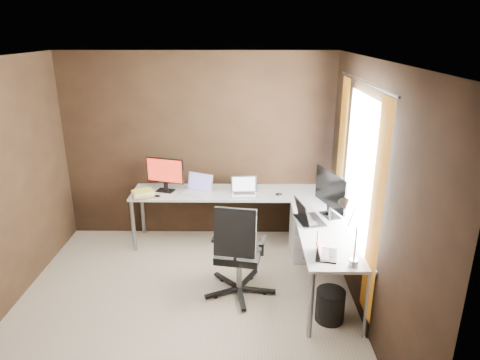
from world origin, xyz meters
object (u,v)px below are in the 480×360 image
drawer_pedestal (308,234)px  laptop_silver (244,191)px  laptop_black_small (324,252)px  book_stack (143,194)px  desk_lamp (348,224)px  monitor_left (165,173)px  laptop_white (198,189)px  office_chair (238,268)px  laptop_black_big (307,217)px  wastebasket (330,305)px  monitor_right (331,192)px

drawer_pedestal → laptop_silver: (-0.81, 0.26, 0.48)m
laptop_silver → laptop_black_small: 1.75m
drawer_pedestal → laptop_black_small: bearing=-92.5°
laptop_silver → book_stack: bearing=-178.5°
laptop_black_small → desk_lamp: desk_lamp is taller
monitor_left → book_stack: bearing=-122.0°
laptop_white → office_chair: 1.38m
monitor_left → laptop_black_big: 1.97m
drawer_pedestal → wastebasket: 1.31m
drawer_pedestal → book_stack: bearing=175.9°
laptop_white → desk_lamp: desk_lamp is taller
laptop_silver → office_chair: size_ratio=0.32×
laptop_black_small → laptop_black_big: bearing=15.8°
laptop_black_small → monitor_left: bearing=58.3°
laptop_black_big → desk_lamp: bearing=-178.4°
laptop_silver → wastebasket: size_ratio=1.06×
laptop_silver → book_stack: size_ratio=1.08×
monitor_left → wastebasket: monitor_left is taller
book_stack → office_chair: office_chair is taller
office_chair → wastebasket: bearing=-15.6°
desk_lamp → laptop_silver: bearing=115.7°
laptop_black_small → monitor_right: bearing=-1.7°
laptop_silver → wastebasket: bearing=-64.9°
monitor_right → laptop_silver: size_ratio=1.76×
office_chair → monitor_right: bearing=33.9°
book_stack → office_chair: (1.23, -1.02, -0.45)m
drawer_pedestal → wastebasket: bearing=-87.9°
laptop_white → office_chair: bearing=-40.1°
desk_lamp → laptop_white: bearing=128.3°
wastebasket → monitor_right: bearing=82.8°
monitor_left → desk_lamp: (1.96, -1.81, 0.14)m
drawer_pedestal → office_chair: office_chair is taller
desk_lamp → office_chair: desk_lamp is taller
laptop_white → book_stack: bearing=-141.6°
laptop_black_big → laptop_black_small: 0.77m
laptop_silver → wastebasket: laptop_silver is taller
laptop_black_small → drawer_pedestal: bearing=9.3°
drawer_pedestal → book_stack: (-2.09, 0.15, 0.47)m
drawer_pedestal → desk_lamp: desk_lamp is taller
laptop_black_big → office_chair: size_ratio=0.39×
laptop_black_small → book_stack: (-2.04, 1.47, -0.00)m
laptop_silver → office_chair: office_chair is taller
office_chair → laptop_black_small: bearing=-19.2°
drawer_pedestal → monitor_right: size_ratio=0.97×
monitor_right → laptop_black_small: size_ratio=2.00×
desk_lamp → wastebasket: 0.96m
laptop_white → laptop_black_small: (1.36, -1.63, -0.01)m
monitor_left → desk_lamp: 2.67m
drawer_pedestal → monitor_right: (0.16, -0.41, 0.73)m
laptop_black_big → monitor_right: bearing=-75.6°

